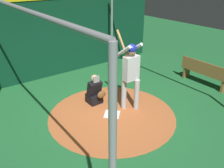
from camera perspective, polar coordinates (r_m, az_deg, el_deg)
ground_plane at (r=6.74m, az=0.00°, el=-7.33°), size 25.05×25.05×0.00m
dirt_circle at (r=6.74m, az=0.00°, el=-7.30°), size 3.51×3.51×0.01m
home_plate at (r=6.73m, az=0.00°, el=-7.24°), size 0.59×0.59×0.01m
batter at (r=6.54m, az=4.49°, el=3.30°), size 0.68×0.49×2.25m
catcher at (r=7.15m, az=-4.11°, el=-1.99°), size 0.58×0.40×0.94m
back_wall at (r=9.16m, az=-14.19°, el=11.19°), size 0.23×9.05×3.02m
cage_frame at (r=5.85m, az=0.00°, el=11.57°), size 6.29×4.69×3.17m
bench at (r=8.93m, az=21.17°, el=2.58°), size 1.76×0.36×0.85m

